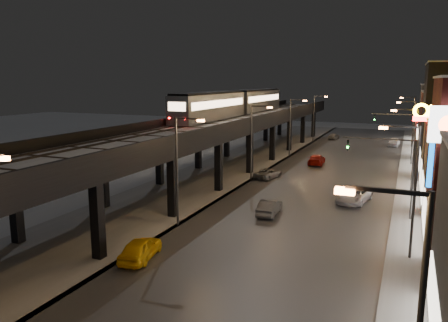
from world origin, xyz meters
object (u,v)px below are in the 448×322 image
(car_taxi, at_px, (141,249))
(sign_citgo, at_px, (447,148))
(car_onc_red, at_px, (394,142))
(car_far_white, at_px, (334,136))
(car_onc_dark, at_px, (354,195))
(car_near_white, at_px, (269,208))
(subway_train, at_px, (236,103))
(car_mid_silver, at_px, (268,174))
(car_mid_dark, at_px, (317,160))

(car_taxi, distance_m, sign_citgo, 20.23)
(sign_citgo, bearing_deg, car_onc_red, 94.58)
(car_far_white, relative_size, car_onc_red, 0.83)
(car_taxi, bearing_deg, car_onc_dark, -130.76)
(car_far_white, bearing_deg, car_onc_red, 162.65)
(car_near_white, xyz_separation_m, car_onc_dark, (6.45, 7.08, 0.06))
(subway_train, distance_m, car_onc_red, 31.83)
(car_taxi, bearing_deg, car_far_white, -102.57)
(car_mid_silver, bearing_deg, subway_train, -42.15)
(sign_citgo, bearing_deg, car_near_white, 150.88)
(sign_citgo, bearing_deg, car_mid_dark, 113.16)
(subway_train, xyz_separation_m, car_taxi, (8.90, -40.09, -7.71))
(car_near_white, bearing_deg, car_taxi, 65.93)
(car_onc_dark, bearing_deg, car_near_white, -121.99)
(subway_train, relative_size, car_taxi, 8.68)
(car_mid_silver, height_order, car_mid_dark, car_mid_dark)
(car_mid_silver, distance_m, car_onc_dark, 13.05)
(subway_train, bearing_deg, car_far_white, 67.52)
(car_taxi, height_order, sign_citgo, sign_citgo)
(car_far_white, height_order, sign_citgo, sign_citgo)
(car_far_white, height_order, car_onc_dark, car_onc_dark)
(car_mid_silver, xyz_separation_m, car_onc_dark, (10.98, -7.06, 0.13))
(subway_train, height_order, car_onc_red, subway_train)
(car_near_white, relative_size, car_onc_dark, 0.78)
(car_mid_silver, xyz_separation_m, car_far_white, (1.54, 39.55, 0.02))
(car_near_white, bearing_deg, subway_train, -65.68)
(sign_citgo, bearing_deg, car_far_white, 104.77)
(car_near_white, height_order, car_mid_dark, car_mid_dark)
(car_far_white, distance_m, car_onc_dark, 47.55)
(car_mid_dark, relative_size, car_onc_red, 1.10)
(car_taxi, relative_size, car_far_white, 1.17)
(car_taxi, distance_m, car_onc_dark, 22.96)
(car_mid_silver, bearing_deg, car_taxi, 101.27)
(car_onc_red, relative_size, sign_citgo, 0.43)
(car_taxi, relative_size, sign_citgo, 0.42)
(car_onc_dark, bearing_deg, sign_citgo, -54.86)
(car_mid_dark, relative_size, car_onc_dark, 0.93)
(car_mid_dark, bearing_deg, car_mid_silver, 68.04)
(car_onc_red, bearing_deg, car_taxi, -97.93)
(car_taxi, bearing_deg, car_mid_silver, -101.85)
(car_onc_red, bearing_deg, car_mid_dark, -107.56)
(sign_citgo, bearing_deg, car_onc_dark, 114.79)
(car_near_white, height_order, car_onc_red, car_onc_red)
(car_taxi, bearing_deg, car_onc_red, -113.39)
(subway_train, bearing_deg, car_onc_dark, -44.76)
(subway_train, height_order, sign_citgo, sign_citgo)
(car_taxi, bearing_deg, car_near_white, -122.18)
(car_taxi, bearing_deg, car_mid_dark, -107.11)
(subway_train, distance_m, car_taxi, 41.78)
(car_far_white, bearing_deg, sign_citgo, 111.96)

